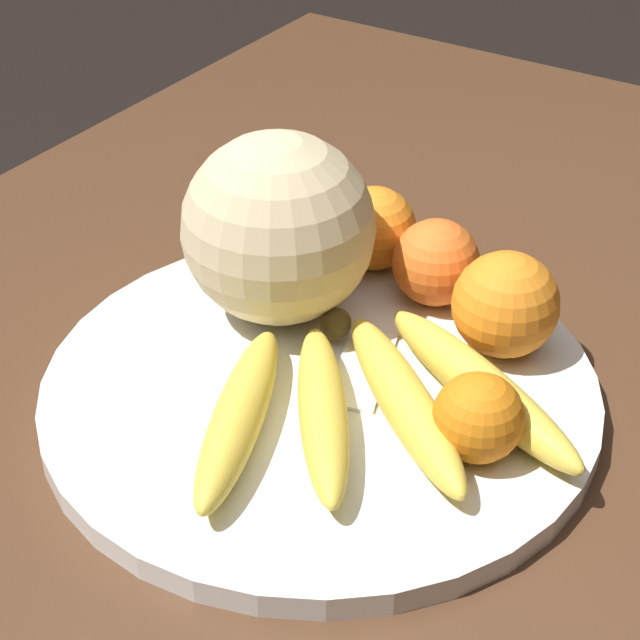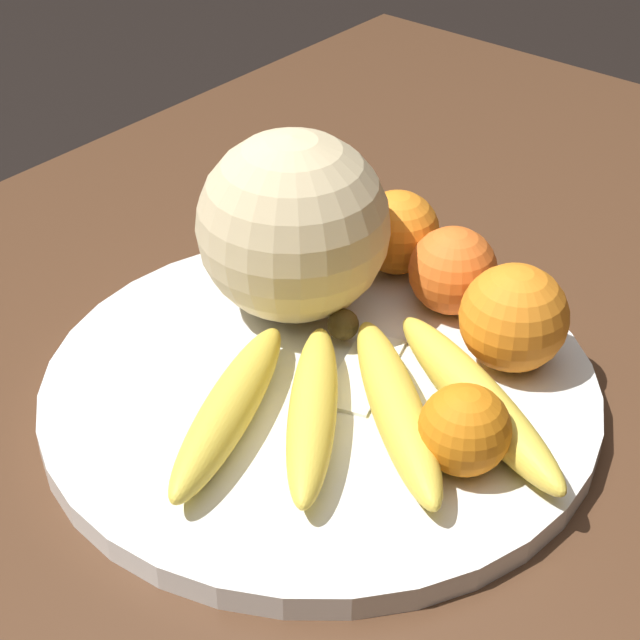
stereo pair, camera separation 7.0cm
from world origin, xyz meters
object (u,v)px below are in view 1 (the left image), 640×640
at_px(kitchen_table, 301,553).
at_px(banana_bunch, 367,401).
at_px(fruit_bowl, 320,388).
at_px(orange_back_left, 374,228).
at_px(orange_front_right, 505,305).
at_px(melon, 278,228).
at_px(orange_mid_center, 478,417).
at_px(produce_tag, 366,371).
at_px(orange_front_left, 433,261).

distance_m(kitchen_table, banana_bunch, 0.13).
xyz_separation_m(fruit_bowl, orange_back_left, (-0.15, -0.04, 0.04)).
bearing_deg(orange_front_right, melon, -74.36).
distance_m(fruit_bowl, melon, 0.12).
bearing_deg(orange_front_right, orange_back_left, -109.68).
xyz_separation_m(melon, banana_bunch, (0.07, 0.12, -0.05)).
xyz_separation_m(orange_front_right, orange_mid_center, (0.11, 0.03, -0.01)).
bearing_deg(banana_bunch, produce_tag, 167.89).
distance_m(orange_front_right, orange_back_left, 0.14).
distance_m(fruit_bowl, produce_tag, 0.03).
xyz_separation_m(kitchen_table, produce_tag, (-0.08, 0.00, 0.11)).
xyz_separation_m(orange_mid_center, orange_back_left, (-0.16, -0.17, 0.00)).
bearing_deg(banana_bunch, orange_mid_center, 54.78).
height_order(orange_front_right, produce_tag, orange_front_right).
bearing_deg(produce_tag, fruit_bowl, -61.32).
bearing_deg(orange_front_right, fruit_bowl, -41.51).
distance_m(fruit_bowl, orange_front_right, 0.14).
bearing_deg(orange_front_left, orange_mid_center, 37.17).
relative_size(orange_mid_center, produce_tag, 0.61).
height_order(orange_front_left, orange_back_left, same).
bearing_deg(orange_mid_center, melon, -108.46).
relative_size(fruit_bowl, banana_bunch, 1.47).
bearing_deg(kitchen_table, orange_front_left, -179.20).
distance_m(fruit_bowl, orange_back_left, 0.16).
height_order(fruit_bowl, orange_front_left, orange_front_left).
height_order(fruit_bowl, orange_back_left, orange_back_left).
relative_size(banana_bunch, orange_front_right, 3.44).
xyz_separation_m(melon, orange_front_left, (-0.07, 0.09, -0.04)).
relative_size(banana_bunch, orange_back_left, 3.93).
relative_size(fruit_bowl, melon, 2.72).
height_order(banana_bunch, orange_back_left, orange_back_left).
relative_size(kitchen_table, fruit_bowl, 3.71).
xyz_separation_m(banana_bunch, orange_back_left, (-0.17, -0.09, 0.02)).
relative_size(orange_front_right, orange_back_left, 1.14).
distance_m(orange_front_right, produce_tag, 0.11).
bearing_deg(produce_tag, orange_back_left, -170.29).
height_order(orange_front_left, orange_mid_center, orange_front_left).
height_order(melon, orange_mid_center, melon).
distance_m(banana_bunch, produce_tag, 0.05).
distance_m(kitchen_table, orange_front_left, 0.23).
bearing_deg(produce_tag, orange_front_left, 164.29).
distance_m(orange_front_right, orange_mid_center, 0.11).
distance_m(orange_front_left, orange_back_left, 0.06).
distance_m(kitchen_table, orange_back_left, 0.26).
distance_m(banana_bunch, orange_front_right, 0.13).
relative_size(orange_front_left, orange_back_left, 1.00).
bearing_deg(melon, banana_bunch, 57.96).
bearing_deg(orange_mid_center, produce_tag, -108.30).
bearing_deg(melon, orange_back_left, 164.13).
distance_m(kitchen_table, produce_tag, 0.14).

